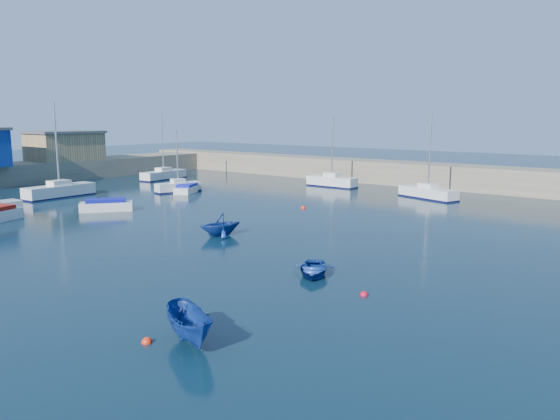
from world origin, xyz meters
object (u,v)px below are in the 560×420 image
Objects in this scene: sailboat_3 at (178,187)px; sailboat_6 at (428,192)px; dinghy_left at (220,224)px; dinghy_right at (190,326)px; motorboat_1 at (106,205)px; dinghy_center at (313,269)px; sailboat_5 at (332,181)px; sailboat_4 at (164,175)px; motorboat_2 at (188,188)px; brick_shed_a at (65,147)px; sailboat_2 at (59,191)px.

sailboat_6 is at bearing 41.83° from sailboat_3.
dinghy_left reaches higher than dinghy_right.
motorboat_1 is (-18.07, -23.81, -0.10)m from sailboat_6.
dinghy_center is at bearing 26.52° from motorboat_1.
sailboat_5 is 27.85m from dinghy_left.
motorboat_1 is 25.00m from dinghy_center.
sailboat_4 is 1.83× the size of motorboat_2.
brick_shed_a is 21.01m from sailboat_3.
sailboat_4 is 52.26m from dinghy_right.
sailboat_2 reaches higher than sailboat_3.
sailboat_4 is at bearing 167.08° from dinghy_left.
motorboat_1 is at bearing -57.23° from sailboat_4.
sailboat_6 is at bearing 33.71° from sailboat_2.
dinghy_center is 10.87m from dinghy_left.
sailboat_5 is 1.86× the size of motorboat_1.
sailboat_2 reaches higher than dinghy_center.
sailboat_3 reaches higher than dinghy_right.
sailboat_4 is (-10.56, 6.67, 0.04)m from sailboat_3.
brick_shed_a is at bearing 89.84° from dinghy_right.
sailboat_3 is at bearing 2.22° from brick_shed_a.
motorboat_1 is (10.58, -1.76, -0.18)m from sailboat_2.
sailboat_2 is at bearing -152.85° from motorboat_2.
brick_shed_a is 1.23× the size of sailboat_3.
dinghy_center is at bearing 34.68° from dinghy_right.
motorboat_2 is 1.41× the size of dinghy_right.
sailboat_6 is (22.51, 12.16, 0.03)m from sailboat_3.
dinghy_center is (28.11, -16.70, -0.12)m from motorboat_2.
brick_shed_a is at bearing -166.46° from motorboat_1.
dinghy_right reaches higher than motorboat_2.
dinghy_right is at bearing -25.84° from brick_shed_a.
motorboat_1 is at bearing 167.33° from sailboat_5.
sailboat_2 is 1.16× the size of sailboat_5.
brick_shed_a is at bearing -164.32° from sailboat_3.
motorboat_2 is at bearing -34.59° from sailboat_4.
dinghy_right is (29.61, -26.17, 0.21)m from motorboat_2.
sailboat_4 reaches higher than dinghy_right.
brick_shed_a is 0.98× the size of sailboat_6.
sailboat_5 is 12.52m from sailboat_6.
dinghy_right reaches higher than motorboat_1.
brick_shed_a is 41.33m from dinghy_left.
sailboat_4 is (10.13, 7.48, -3.50)m from brick_shed_a.
sailboat_6 is at bearing 16.70° from brick_shed_a.
sailboat_6 reaches higher than brick_shed_a.
sailboat_2 is (14.55, -9.09, -3.43)m from brick_shed_a.
sailboat_5 is at bearing 52.95° from dinghy_right.
sailboat_2 is at bearing -81.61° from sailboat_4.
brick_shed_a is 57.02m from dinghy_right.
sailboat_5 is 16.28m from motorboat_2.
sailboat_6 is 29.89m from motorboat_1.
sailboat_2 is 2.15× the size of motorboat_1.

